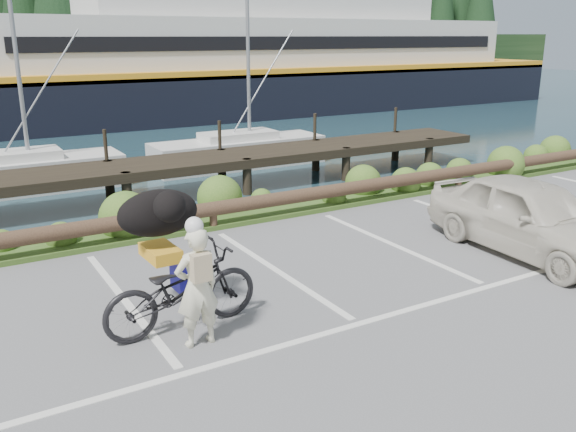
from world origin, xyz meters
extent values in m
plane|color=#595A5C|center=(0.00, 0.00, 0.00)|extent=(72.00, 72.00, 0.00)
cube|color=#3D5B21|center=(0.00, 5.30, 0.05)|extent=(34.00, 1.60, 0.10)
imported|color=black|center=(-2.16, 0.72, 0.58)|extent=(2.23, 0.86, 1.15)
imported|color=beige|center=(-2.14, 0.21, 0.80)|extent=(0.60, 0.41, 1.60)
ellipsoid|color=black|center=(-2.20, 1.43, 1.49)|extent=(0.62, 1.18, 0.67)
imported|color=beige|center=(4.44, 0.37, 0.70)|extent=(1.86, 4.21, 1.41)
camera|label=1|loc=(-4.78, -6.55, 3.88)|focal=38.00mm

